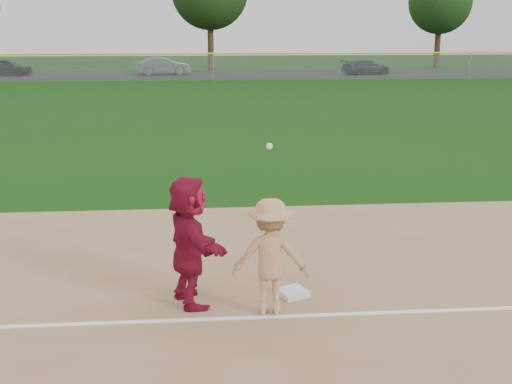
{
  "coord_description": "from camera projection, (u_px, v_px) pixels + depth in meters",
  "views": [
    {
      "loc": [
        -0.91,
        -9.29,
        4.14
      ],
      "look_at": [
        0.0,
        1.5,
        1.3
      ],
      "focal_mm": 45.0,
      "sensor_mm": 36.0,
      "label": 1
    }
  ],
  "objects": [
    {
      "name": "car_right",
      "position": [
        366.0,
        67.0,
        54.24
      ],
      "size": [
        4.58,
        3.1,
        1.23
      ],
      "primitive_type": "imported",
      "rotation": [
        0.0,
        0.0,
        1.93
      ],
      "color": "black",
      "rests_on": "parking_asphalt"
    },
    {
      "name": "first_base",
      "position": [
        293.0,
        292.0,
        10.04
      ],
      "size": [
        0.54,
        0.54,
        0.09
      ],
      "primitive_type": "cube",
      "rotation": [
        0.0,
        0.0,
        0.39
      ],
      "color": "white",
      "rests_on": "infield_dirt"
    },
    {
      "name": "tree_3",
      "position": [
        440.0,
        2.0,
        61.19
      ],
      "size": [
        6.0,
        6.0,
        9.19
      ],
      "color": "#3A2415",
      "rests_on": "ground"
    },
    {
      "name": "foul_line",
      "position": [
        269.0,
        317.0,
        9.3
      ],
      "size": [
        60.0,
        0.1,
        0.01
      ],
      "primitive_type": "cube",
      "color": "white",
      "rests_on": "infield_dirt"
    },
    {
      "name": "first_base_play",
      "position": [
        270.0,
        257.0,
        9.25
      ],
      "size": [
        1.19,
        0.84,
        2.46
      ],
      "color": "#A9A9AC",
      "rests_on": "infield_dirt"
    },
    {
      "name": "ground",
      "position": [
        264.0,
        296.0,
        10.08
      ],
      "size": [
        160.0,
        160.0,
        0.0
      ],
      "primitive_type": "plane",
      "color": "#123B0B",
      "rests_on": "ground"
    },
    {
      "name": "parking_asphalt",
      "position": [
        212.0,
        74.0,
        54.41
      ],
      "size": [
        120.0,
        10.0,
        0.01
      ],
      "primitive_type": "cube",
      "color": "black",
      "rests_on": "ground"
    },
    {
      "name": "outfield_fence",
      "position": [
        213.0,
        54.0,
        48.13
      ],
      "size": [
        110.0,
        0.12,
        110.0
      ],
      "color": "#999EA0",
      "rests_on": "ground"
    },
    {
      "name": "base_runner",
      "position": [
        189.0,
        241.0,
        9.52
      ],
      "size": [
        1.14,
        1.94,
        1.99
      ],
      "primitive_type": "imported",
      "rotation": [
        0.0,
        0.0,
        1.89
      ],
      "color": "maroon",
      "rests_on": "infield_dirt"
    },
    {
      "name": "car_left",
      "position": [
        6.0,
        67.0,
        53.05
      ],
      "size": [
        4.18,
        1.91,
        1.39
      ],
      "primitive_type": "imported",
      "rotation": [
        0.0,
        0.0,
        1.5
      ],
      "color": "black",
      "rests_on": "parking_asphalt"
    },
    {
      "name": "car_mid",
      "position": [
        163.0,
        66.0,
        53.93
      ],
      "size": [
        4.61,
        2.29,
        1.45
      ],
      "primitive_type": "imported",
      "rotation": [
        0.0,
        0.0,
        1.75
      ],
      "color": "#4F5155",
      "rests_on": "parking_asphalt"
    }
  ]
}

